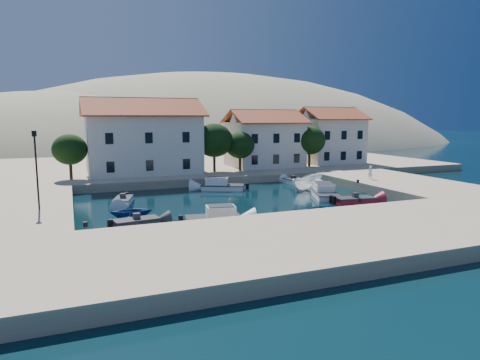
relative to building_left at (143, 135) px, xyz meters
name	(u,v)px	position (x,y,z in m)	size (l,w,h in m)	color
ground	(281,224)	(6.00, -28.00, -5.94)	(400.00, 400.00, 0.00)	black
quay_south	(324,238)	(6.00, -34.00, -5.44)	(52.00, 12.00, 1.00)	#CDB28C
quay_east	(399,184)	(26.50, -18.00, -5.44)	(11.00, 20.00, 1.00)	#CDB28C
quay_west	(21,212)	(-13.00, -18.00, -5.44)	(8.00, 20.00, 1.00)	#CDB28C
quay_north	(184,166)	(8.00, 10.00, -5.44)	(80.00, 36.00, 1.00)	#CDB28C
hills	(177,204)	(26.64, 95.62, -29.34)	(254.00, 176.00, 99.00)	tan
building_left	(143,135)	(0.00, 0.00, 0.00)	(14.70, 9.45, 9.70)	white
building_mid	(264,138)	(18.00, 1.00, -0.71)	(10.50, 8.40, 8.30)	white
building_right	(329,135)	(30.00, 2.00, -0.46)	(9.45, 8.40, 8.80)	white
trees	(225,143)	(10.51, -2.54, -1.10)	(37.30, 5.30, 6.45)	#382314
lamppost	(36,162)	(-11.50, -20.00, -1.18)	(0.35, 0.25, 6.22)	black
bollards	(290,199)	(8.80, -24.13, -4.79)	(29.36, 9.56, 0.30)	black
motorboat_grey_sw	(137,223)	(-4.57, -24.56, -5.64)	(3.54, 1.97, 1.25)	#2F3034
cabin_cruiser_south	(213,218)	(1.12, -25.89, -5.46)	(4.53, 2.51, 1.60)	white
rowboat_south	(326,213)	(11.37, -25.97, -5.94)	(3.08, 4.31, 0.89)	navy
motorboat_red_se	(355,201)	(16.32, -23.41, -5.64)	(3.99, 2.22, 1.25)	maroon
cabin_cruiser_east	(325,193)	(15.37, -19.62, -5.46)	(4.07, 5.87, 1.60)	white
boat_east	(307,190)	(16.05, -14.88, -5.94)	(1.84, 4.90, 1.89)	white
motorboat_white_ne	(293,181)	(16.76, -10.32, -5.64)	(1.58, 3.09, 1.25)	white
rowboat_west	(131,219)	(-4.61, -21.96, -5.94)	(2.87, 3.33, 1.75)	navy
motorboat_white_west	(123,201)	(-4.52, -15.45, -5.64)	(2.40, 3.74, 1.25)	white
cabin_cruiser_north	(223,186)	(7.02, -11.41, -5.46)	(5.22, 3.90, 1.60)	white
pedestrian	(370,172)	(23.72, -16.26, -4.12)	(0.59, 0.39, 1.63)	silver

